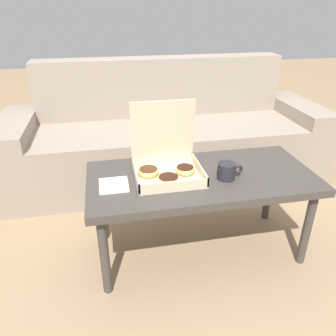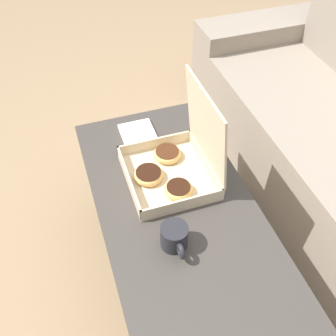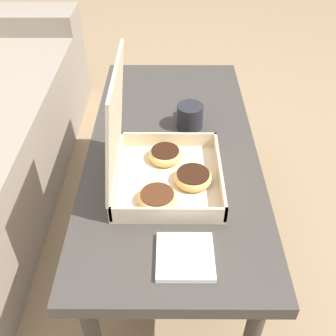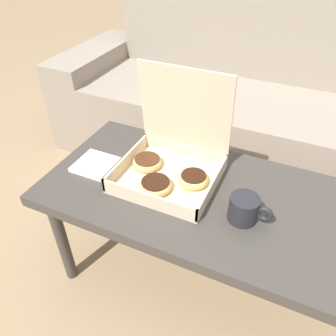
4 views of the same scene
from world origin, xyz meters
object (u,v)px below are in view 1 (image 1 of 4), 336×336
at_px(couch, 166,139).
at_px(coffee_table, 201,183).
at_px(coffee_mug, 227,171).
at_px(pastry_box, 166,163).

bearing_deg(couch, coffee_table, -90.00).
distance_m(couch, coffee_mug, 1.02).
distance_m(coffee_table, pastry_box, 0.21).
bearing_deg(coffee_mug, couch, 96.30).
bearing_deg(pastry_box, coffee_mug, -18.97).
xyz_separation_m(pastry_box, coffee_mug, (0.28, -0.10, -0.02)).
height_order(couch, coffee_mug, couch).
xyz_separation_m(couch, pastry_box, (-0.17, -0.90, 0.24)).
height_order(couch, coffee_table, couch).
xyz_separation_m(coffee_table, pastry_box, (-0.17, 0.04, 0.11)).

